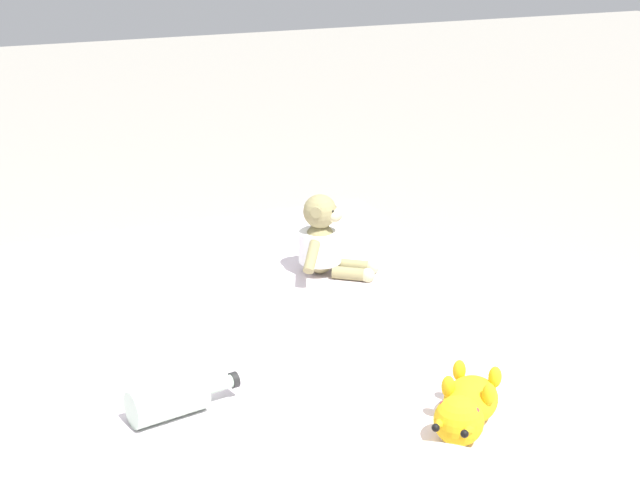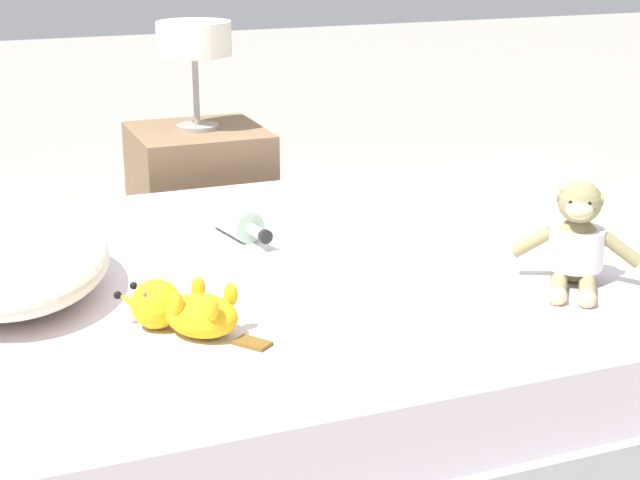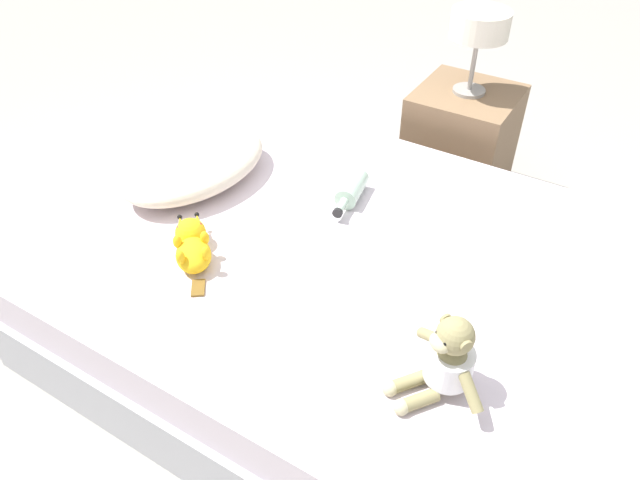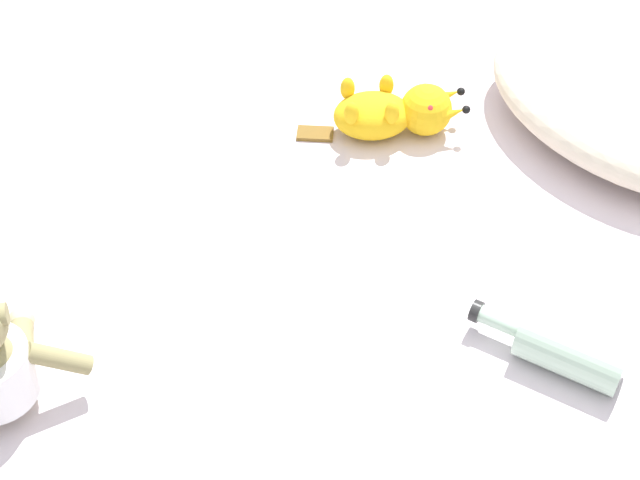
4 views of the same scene
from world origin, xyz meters
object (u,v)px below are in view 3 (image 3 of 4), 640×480
(pillow, at_px, (194,164))
(plush_yellow_creature, at_px, (192,245))
(glass_bottle, at_px, (351,190))
(bedside_lamp, at_px, (480,28))
(nightstand, at_px, (460,143))
(bed, at_px, (364,302))
(plush_monkey, at_px, (446,361))

(pillow, height_order, plush_yellow_creature, pillow)
(glass_bottle, distance_m, bedside_lamp, 0.91)
(plush_yellow_creature, height_order, nightstand, plush_yellow_creature)
(glass_bottle, bearing_deg, nightstand, -8.08)
(bed, distance_m, nightstand, 1.09)
(plush_yellow_creature, bearing_deg, plush_monkey, -93.71)
(plush_yellow_creature, bearing_deg, glass_bottle, -27.09)
(nightstand, bearing_deg, glass_bottle, 171.92)
(bedside_lamp, bearing_deg, bed, -175.76)
(glass_bottle, relative_size, nightstand, 0.49)
(pillow, height_order, glass_bottle, pillow)
(pillow, bearing_deg, plush_monkey, -109.03)
(bed, relative_size, nightstand, 3.98)
(pillow, height_order, nightstand, pillow)
(bed, bearing_deg, plush_yellow_creature, 121.28)
(pillow, relative_size, bedside_lamp, 1.87)
(pillow, bearing_deg, bedside_lamp, -33.29)
(bed, distance_m, plush_yellow_creature, 0.61)
(bedside_lamp, bearing_deg, plush_yellow_creature, 163.96)
(bed, height_order, plush_monkey, plush_monkey)
(pillow, distance_m, plush_yellow_creature, 0.44)
(plush_yellow_creature, xyz_separation_m, nightstand, (1.37, -0.39, -0.20))
(glass_bottle, bearing_deg, plush_monkey, -134.89)
(pillow, distance_m, nightstand, 1.25)
(bed, bearing_deg, bedside_lamp, 4.24)
(plush_yellow_creature, bearing_deg, bedside_lamp, -16.04)
(plush_monkey, bearing_deg, nightstand, 18.62)
(nightstand, bearing_deg, pillow, 146.71)
(glass_bottle, distance_m, nightstand, 0.86)
(pillow, distance_m, plush_monkey, 1.22)
(plush_yellow_creature, relative_size, bedside_lamp, 0.78)
(plush_monkey, bearing_deg, bed, 49.29)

